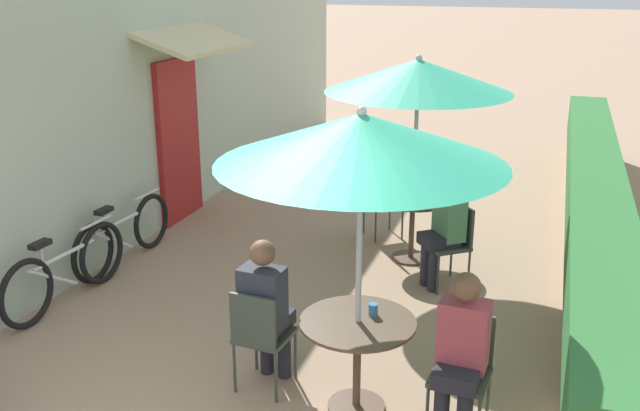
{
  "coord_description": "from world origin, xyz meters",
  "views": [
    {
      "loc": [
        2.23,
        -2.82,
        3.19
      ],
      "look_at": [
        0.15,
        3.38,
        1.0
      ],
      "focal_mm": 40.0,
      "sensor_mm": 36.0,
      "label": 1
    }
  ],
  "objects_px": {
    "seated_patron_near_left": "(461,350)",
    "bicycle_second": "(123,235)",
    "patio_umbrella_mid": "(418,76)",
    "patio_table_mid": "(412,213)",
    "coffee_cup_mid": "(424,196)",
    "seated_patron_near_right": "(266,306)",
    "cafe_chair_near_right": "(260,332)",
    "seated_patron_mid_left": "(444,225)",
    "cafe_chair_mid_right": "(378,197)",
    "patio_umbrella_near": "(361,139)",
    "bicycle_leaning": "(66,271)",
    "cafe_chair_mid_left": "(453,239)",
    "cafe_chair_near_left": "(463,364)",
    "patio_table_near": "(357,342)",
    "coffee_cup_near": "(373,309)"
  },
  "relations": [
    {
      "from": "patio_umbrella_mid",
      "to": "coffee_cup_near",
      "type": "bearing_deg",
      "value": -84.41
    },
    {
      "from": "cafe_chair_near_left",
      "to": "patio_table_near",
      "type": "bearing_deg",
      "value": 5.66
    },
    {
      "from": "seated_patron_near_right",
      "to": "seated_patron_mid_left",
      "type": "xyz_separation_m",
      "value": [
        1.02,
        2.3,
        0.0
      ]
    },
    {
      "from": "patio_umbrella_near",
      "to": "bicycle_second",
      "type": "distance_m",
      "value": 4.12
    },
    {
      "from": "seated_patron_near_left",
      "to": "bicycle_second",
      "type": "distance_m",
      "value": 4.46
    },
    {
      "from": "seated_patron_near_right",
      "to": "cafe_chair_near_right",
      "type": "bearing_deg",
      "value": -90.0
    },
    {
      "from": "patio_table_near",
      "to": "cafe_chair_mid_left",
      "type": "height_order",
      "value": "cafe_chair_mid_left"
    },
    {
      "from": "coffee_cup_near",
      "to": "cafe_chair_mid_left",
      "type": "xyz_separation_m",
      "value": [
        0.26,
        2.33,
        -0.26
      ]
    },
    {
      "from": "coffee_cup_near",
      "to": "seated_patron_near_right",
      "type": "bearing_deg",
      "value": -177.89
    },
    {
      "from": "seated_patron_near_left",
      "to": "patio_table_mid",
      "type": "xyz_separation_m",
      "value": [
        -0.97,
        3.11,
        -0.13
      ]
    },
    {
      "from": "cafe_chair_mid_right",
      "to": "cafe_chair_near_right",
      "type": "bearing_deg",
      "value": -39.05
    },
    {
      "from": "patio_table_near",
      "to": "bicycle_leaning",
      "type": "xyz_separation_m",
      "value": [
        -3.21,
        0.8,
        -0.21
      ]
    },
    {
      "from": "patio_umbrella_near",
      "to": "cafe_chair_near_left",
      "type": "relative_size",
      "value": 2.67
    },
    {
      "from": "patio_table_near",
      "to": "coffee_cup_near",
      "type": "relative_size",
      "value": 9.6
    },
    {
      "from": "seated_patron_near_left",
      "to": "cafe_chair_near_right",
      "type": "xyz_separation_m",
      "value": [
        -1.54,
        0.08,
        -0.17
      ]
    },
    {
      "from": "cafe_chair_near_left",
      "to": "seated_patron_near_left",
      "type": "height_order",
      "value": "seated_patron_near_left"
    },
    {
      "from": "patio_umbrella_near",
      "to": "coffee_cup_near",
      "type": "bearing_deg",
      "value": 56.57
    },
    {
      "from": "seated_patron_mid_left",
      "to": "cafe_chair_mid_right",
      "type": "xyz_separation_m",
      "value": [
        -0.99,
        1.18,
        -0.17
      ]
    },
    {
      "from": "patio_umbrella_mid",
      "to": "seated_patron_near_left",
      "type": "bearing_deg",
      "value": -72.73
    },
    {
      "from": "patio_table_near",
      "to": "bicycle_leaning",
      "type": "bearing_deg",
      "value": 165.91
    },
    {
      "from": "patio_umbrella_mid",
      "to": "bicycle_leaning",
      "type": "distance_m",
      "value": 4.12
    },
    {
      "from": "cafe_chair_mid_left",
      "to": "patio_umbrella_near",
      "type": "bearing_deg",
      "value": 133.63
    },
    {
      "from": "patio_umbrella_near",
      "to": "seated_patron_mid_left",
      "type": "xyz_separation_m",
      "value": [
        0.25,
        2.39,
        -1.41
      ]
    },
    {
      "from": "patio_umbrella_near",
      "to": "cafe_chair_near_right",
      "type": "distance_m",
      "value": 1.76
    },
    {
      "from": "seated_patron_near_left",
      "to": "bicycle_second",
      "type": "height_order",
      "value": "seated_patron_near_left"
    },
    {
      "from": "coffee_cup_mid",
      "to": "patio_table_near",
      "type": "bearing_deg",
      "value": -88.65
    },
    {
      "from": "cafe_chair_near_right",
      "to": "patio_table_mid",
      "type": "bearing_deg",
      "value": 83.66
    },
    {
      "from": "patio_table_mid",
      "to": "coffee_cup_mid",
      "type": "bearing_deg",
      "value": -17.19
    },
    {
      "from": "seated_patron_near_left",
      "to": "coffee_cup_mid",
      "type": "bearing_deg",
      "value": -70.35
    },
    {
      "from": "seated_patron_near_left",
      "to": "seated_patron_near_right",
      "type": "bearing_deg",
      "value": -2.62
    },
    {
      "from": "coffee_cup_mid",
      "to": "seated_patron_near_right",
      "type": "bearing_deg",
      "value": -103.6
    },
    {
      "from": "cafe_chair_near_left",
      "to": "cafe_chair_mid_left",
      "type": "xyz_separation_m",
      "value": [
        -0.44,
        2.44,
        0.0
      ]
    },
    {
      "from": "cafe_chair_mid_left",
      "to": "bicycle_second",
      "type": "relative_size",
      "value": 0.5
    },
    {
      "from": "bicycle_second",
      "to": "seated_patron_mid_left",
      "type": "bearing_deg",
      "value": 11.95
    },
    {
      "from": "cafe_chair_mid_right",
      "to": "bicycle_leaning",
      "type": "relative_size",
      "value": 0.5
    },
    {
      "from": "seated_patron_near_right",
      "to": "bicycle_leaning",
      "type": "bearing_deg",
      "value": 168.17
    },
    {
      "from": "bicycle_leaning",
      "to": "patio_table_near",
      "type": "bearing_deg",
      "value": -10.09
    },
    {
      "from": "patio_umbrella_mid",
      "to": "bicycle_second",
      "type": "bearing_deg",
      "value": -158.98
    },
    {
      "from": "patio_table_near",
      "to": "cafe_chair_mid_right",
      "type": "bearing_deg",
      "value": 101.71
    },
    {
      "from": "patio_umbrella_near",
      "to": "seated_patron_mid_left",
      "type": "distance_m",
      "value": 2.79
    },
    {
      "from": "seated_patron_near_left",
      "to": "coffee_cup_mid",
      "type": "height_order",
      "value": "seated_patron_near_left"
    },
    {
      "from": "cafe_chair_mid_right",
      "to": "bicycle_leaning",
      "type": "height_order",
      "value": "cafe_chair_mid_right"
    },
    {
      "from": "seated_patron_near_left",
      "to": "cafe_chair_mid_right",
      "type": "height_order",
      "value": "seated_patron_near_left"
    },
    {
      "from": "seated_patron_near_right",
      "to": "bicycle_leaning",
      "type": "xyz_separation_m",
      "value": [
        -2.44,
        0.71,
        -0.34
      ]
    },
    {
      "from": "cafe_chair_mid_left",
      "to": "bicycle_leaning",
      "type": "height_order",
      "value": "cafe_chair_mid_left"
    },
    {
      "from": "coffee_cup_near",
      "to": "patio_umbrella_mid",
      "type": "bearing_deg",
      "value": 95.59
    },
    {
      "from": "patio_umbrella_near",
      "to": "patio_umbrella_mid",
      "type": "height_order",
      "value": "same"
    },
    {
      "from": "patio_table_near",
      "to": "patio_umbrella_mid",
      "type": "bearing_deg",
      "value": 93.79
    },
    {
      "from": "patio_table_mid",
      "to": "cafe_chair_mid_left",
      "type": "relative_size",
      "value": 0.99
    },
    {
      "from": "cafe_chair_near_left",
      "to": "seated_patron_near_left",
      "type": "xyz_separation_m",
      "value": [
        -0.01,
        -0.11,
        0.17
      ]
    }
  ]
}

